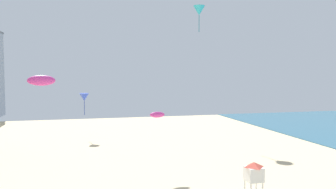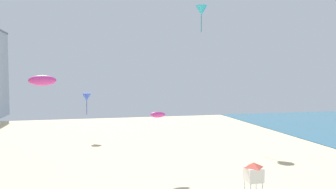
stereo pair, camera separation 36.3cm
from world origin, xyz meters
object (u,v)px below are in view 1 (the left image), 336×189
Objects in this scene: kite_blue_delta at (84,97)px; lifeguard_stand at (254,172)px; kite_magenta_parafoil_2 at (41,80)px; kite_magenta_parafoil_3 at (157,115)px; kite_cyan_delta at (199,11)px.

lifeguard_stand is at bearing -65.81° from kite_blue_delta.
kite_magenta_parafoil_2 reaches higher than kite_magenta_parafoil_3.
kite_magenta_parafoil_2 is 1.66× the size of kite_magenta_parafoil_3.
kite_blue_delta is at bearing 129.84° from lifeguard_stand.
lifeguard_stand is 28.68m from kite_cyan_delta.
kite_blue_delta is 2.23× the size of kite_magenta_parafoil_3.
kite_magenta_parafoil_3 is at bearing -3.09° from kite_magenta_parafoil_2.
kite_blue_delta is at bearing 79.26° from kite_magenta_parafoil_2.
kite_cyan_delta is 19.90m from kite_blue_delta.
kite_magenta_parafoil_3 reaches higher than lifeguard_stand.
kite_cyan_delta is 26.30m from kite_magenta_parafoil_2.
kite_magenta_parafoil_2 is 0.74× the size of kite_blue_delta.
lifeguard_stand is at bearing -28.54° from kite_magenta_parafoil_2.
kite_magenta_parafoil_3 is (9.60, -0.52, -3.04)m from kite_magenta_parafoil_2.
kite_cyan_delta is 2.75× the size of kite_magenta_parafoil_3.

